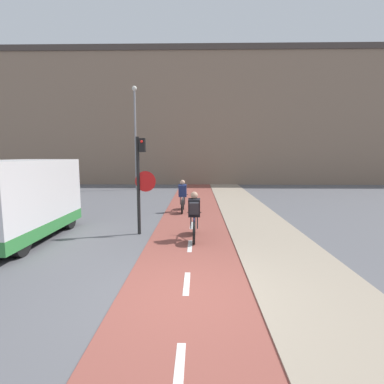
% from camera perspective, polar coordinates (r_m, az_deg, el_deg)
% --- Properties ---
extents(ground_plane, '(120.00, 120.00, 0.00)m').
position_cam_1_polar(ground_plane, '(5.91, -1.20, -19.14)').
color(ground_plane, '#5B5B60').
extents(bike_lane, '(2.55, 60.00, 0.02)m').
position_cam_1_polar(bike_lane, '(5.91, -1.19, -19.03)').
color(bike_lane, brown).
rests_on(bike_lane, ground_plane).
extents(sidewalk_strip, '(2.40, 60.00, 0.05)m').
position_cam_1_polar(sidewalk_strip, '(6.31, 23.11, -17.70)').
color(sidewalk_strip, gray).
rests_on(sidewalk_strip, ground_plane).
extents(building_row_background, '(60.00, 5.20, 11.81)m').
position_cam_1_polar(building_row_background, '(28.91, 0.68, 13.67)').
color(building_row_background, '#89705B').
rests_on(building_row_background, ground_plane).
extents(traffic_light_pole, '(0.67, 0.25, 3.19)m').
position_cam_1_polar(traffic_light_pole, '(9.85, -9.75, 3.28)').
color(traffic_light_pole, black).
rests_on(traffic_light_pole, ground_plane).
extents(street_lamp_far, '(0.36, 0.36, 7.57)m').
position_cam_1_polar(street_lamp_far, '(22.89, -10.75, 11.88)').
color(street_lamp_far, gray).
rests_on(street_lamp_far, ground_plane).
extents(cyclist_near, '(0.46, 1.70, 1.50)m').
position_cam_1_polar(cyclist_near, '(9.21, 0.41, -4.80)').
color(cyclist_near, black).
rests_on(cyclist_near, ground_plane).
extents(cyclist_far, '(0.46, 1.68, 1.48)m').
position_cam_1_polar(cyclist_far, '(13.72, -1.80, -1.05)').
color(cyclist_far, black).
rests_on(cyclist_far, ground_plane).
extents(van, '(2.11, 4.54, 2.45)m').
position_cam_1_polar(van, '(10.52, -30.40, -1.57)').
color(van, silver).
rests_on(van, ground_plane).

